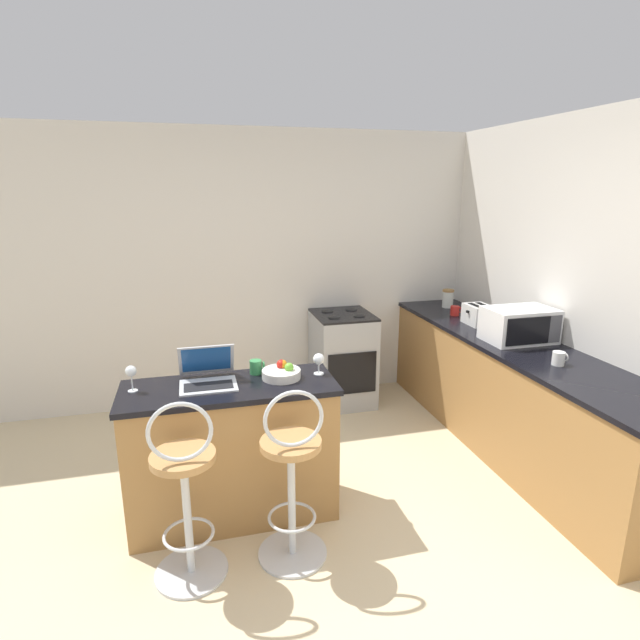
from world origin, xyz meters
The scene contains 17 objects.
ground_plane centered at (0.00, 0.00, 0.00)m, with size 20.00×20.00×0.00m, color beige.
wall_back centered at (0.00, 2.52, 1.30)m, with size 12.00×0.06×2.60m.
breakfast_bar centered at (-0.40, 0.64, 0.45)m, with size 1.30×0.51×0.90m.
counter_right centered at (1.84, 0.99, 0.45)m, with size 0.66×3.02×0.90m.
bar_stool_near centered at (-0.69, 0.16, 0.51)m, with size 0.40×0.40×1.07m.
bar_stool_far centered at (-0.12, 0.16, 0.51)m, with size 0.40×0.40×1.07m.
laptop centered at (-0.53, 0.72, 0.96)m, with size 0.34×0.33×0.23m.
microwave centered at (1.87, 0.99, 1.03)m, with size 0.52×0.35×0.26m.
toaster centered at (1.83, 1.51, 0.99)m, with size 0.21×0.25×0.18m.
stove_range centered at (0.80, 2.17, 0.45)m, with size 0.55×0.61×0.91m.
storage_jar centered at (1.89, 2.16, 0.99)m, with size 0.11×0.11×0.18m.
wine_glass_tall centered at (0.18, 0.69, 1.00)m, with size 0.07×0.07×0.14m.
wine_glass_short centered at (-0.96, 0.69, 1.02)m, with size 0.06×0.06×0.16m.
mug_green centered at (-0.21, 0.80, 0.94)m, with size 0.10×0.08×0.09m.
fruit_bowl centered at (-0.07, 0.68, 0.93)m, with size 0.24×0.24×0.11m.
mug_red centered at (1.80, 1.85, 0.94)m, with size 0.10×0.08×0.09m.
mug_white centered at (1.79, 0.44, 0.95)m, with size 0.10×0.08×0.09m.
Camera 1 is at (-0.58, -2.24, 2.07)m, focal length 28.00 mm.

